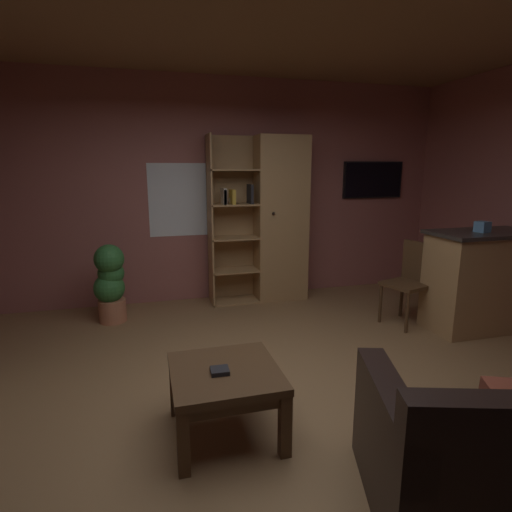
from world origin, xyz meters
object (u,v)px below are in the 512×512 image
at_px(bookshelf_cabinet, 274,220).
at_px(table_book_0, 220,371).
at_px(kitchen_bar_counter, 490,280).
at_px(dining_chair, 411,277).
at_px(wall_mounted_tv, 373,180).
at_px(coffee_table, 225,382).
at_px(tissue_box, 482,227).
at_px(potted_floor_plant, 110,281).

height_order(bookshelf_cabinet, table_book_0, bookshelf_cabinet).
relative_size(kitchen_bar_counter, dining_chair, 1.51).
bearing_deg(wall_mounted_tv, bookshelf_cabinet, -172.18).
relative_size(bookshelf_cabinet, wall_mounted_tv, 2.35).
height_order(kitchen_bar_counter, dining_chair, kitchen_bar_counter).
height_order(kitchen_bar_counter, wall_mounted_tv, wall_mounted_tv).
height_order(coffee_table, wall_mounted_tv, wall_mounted_tv).
relative_size(tissue_box, table_book_0, 1.04).
height_order(bookshelf_cabinet, wall_mounted_tv, bookshelf_cabinet).
bearing_deg(coffee_table, dining_chair, 30.54).
bearing_deg(tissue_box, table_book_0, -159.89).
distance_m(kitchen_bar_counter, wall_mounted_tv, 2.12).
bearing_deg(coffee_table, wall_mounted_tv, 46.73).
bearing_deg(coffee_table, potted_floor_plant, 110.23).
relative_size(tissue_box, wall_mounted_tv, 0.13).
distance_m(bookshelf_cabinet, kitchen_bar_counter, 2.57).
distance_m(bookshelf_cabinet, potted_floor_plant, 2.15).
bearing_deg(kitchen_bar_counter, table_book_0, -160.63).
distance_m(kitchen_bar_counter, potted_floor_plant, 4.18).
height_order(bookshelf_cabinet, potted_floor_plant, bookshelf_cabinet).
relative_size(bookshelf_cabinet, kitchen_bar_counter, 1.52).
bearing_deg(kitchen_bar_counter, tissue_box, -171.68).
xyz_separation_m(coffee_table, wall_mounted_tv, (2.71, 2.88, 1.19)).
xyz_separation_m(coffee_table, dining_chair, (2.38, 1.40, 0.16)).
bearing_deg(bookshelf_cabinet, table_book_0, -114.29).
relative_size(coffee_table, wall_mounted_tv, 0.77).
relative_size(table_book_0, dining_chair, 0.13).
bearing_deg(table_book_0, coffee_table, 42.62).
bearing_deg(bookshelf_cabinet, tissue_box, -43.30).
bearing_deg(table_book_0, bookshelf_cabinet, 65.71).
bearing_deg(tissue_box, bookshelf_cabinet, 136.70).
bearing_deg(kitchen_bar_counter, dining_chair, 156.37).
bearing_deg(bookshelf_cabinet, potted_floor_plant, -170.53).
height_order(table_book_0, wall_mounted_tv, wall_mounted_tv).
xyz_separation_m(bookshelf_cabinet, kitchen_bar_counter, (1.94, -1.60, -0.52)).
height_order(table_book_0, dining_chair, dining_chair).
xyz_separation_m(bookshelf_cabinet, dining_chair, (1.19, -1.27, -0.53)).
bearing_deg(tissue_box, kitchen_bar_counter, 8.32).
bearing_deg(tissue_box, wall_mounted_tv, 96.12).
bearing_deg(potted_floor_plant, tissue_box, -18.86).
xyz_separation_m(bookshelf_cabinet, potted_floor_plant, (-2.04, -0.34, -0.58)).
bearing_deg(dining_chair, table_book_0, -149.22).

